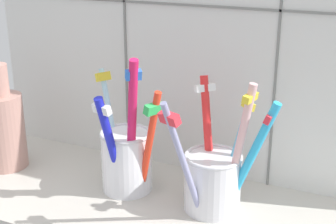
{
  "coord_description": "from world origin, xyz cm",
  "views": [
    {
      "loc": [
        23.15,
        -47.86,
        33.54
      ],
      "look_at": [
        0.0,
        2.08,
        13.68
      ],
      "focal_mm": 52.18,
      "sensor_mm": 36.0,
      "label": 1
    }
  ],
  "objects": [
    {
      "name": "counter_slab",
      "position": [
        0.0,
        0.0,
        1.0
      ],
      "size": [
        64.0,
        22.0,
        2.0
      ],
      "primitive_type": "cube",
      "color": "#BCB7AD",
      "rests_on": "ground"
    },
    {
      "name": "tile_wall_back",
      "position": [
        0.0,
        12.0,
        22.5
      ],
      "size": [
        64.0,
        2.2,
        45.0
      ],
      "color": "silver",
      "rests_on": "ground"
    },
    {
      "name": "toothbrush_cup_left",
      "position": [
        -5.75,
        1.8,
        6.91
      ],
      "size": [
        11.58,
        9.12,
        18.85
      ],
      "color": "white",
      "rests_on": "counter_slab"
    },
    {
      "name": "toothbrush_cup_right",
      "position": [
        6.18,
        2.0,
        6.56
      ],
      "size": [
        11.34,
        12.63,
        16.85
      ],
      "color": "silver",
      "rests_on": "counter_slab"
    },
    {
      "name": "ceramic_vase",
      "position": [
        -25.21,
        0.71,
        8.06
      ],
      "size": [
        6.02,
        6.02,
        15.18
      ],
      "color": "tan",
      "rests_on": "counter_slab"
    }
  ]
}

